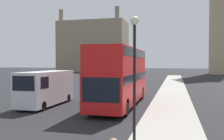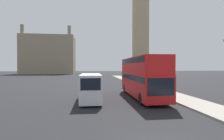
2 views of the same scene
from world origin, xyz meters
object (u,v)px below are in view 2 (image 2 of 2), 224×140
object	(u,v)px
red_double_decker_bus	(142,75)
parked_sedan	(94,79)
clock_tower	(140,8)
white_van	(91,87)

from	to	relation	value
red_double_decker_bus	parked_sedan	size ratio (longest dim) A/B	2.43
clock_tower	red_double_decker_bus	distance (m)	69.36
clock_tower	white_van	distance (m)	72.76
red_double_decker_bus	parked_sedan	xyz separation A→B (m)	(-4.98, 20.86, -1.78)
clock_tower	parked_sedan	world-z (taller)	clock_tower
clock_tower	red_double_decker_bus	xyz separation A→B (m)	(-17.38, -60.80, -28.50)
clock_tower	parked_sedan	bearing A→B (deg)	-119.24
clock_tower	red_double_decker_bus	size ratio (longest dim) A/B	5.56
white_van	clock_tower	bearing A→B (deg)	69.69
clock_tower	parked_sedan	distance (m)	54.89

